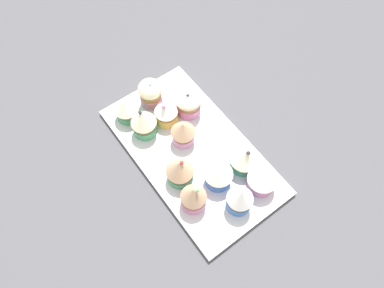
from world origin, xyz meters
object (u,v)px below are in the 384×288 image
cupcake_11 (263,179)px  cupcake_7 (220,173)px  cupcake_1 (144,122)px  cupcake_8 (240,198)px  baking_tray (192,151)px  cupcake_3 (193,197)px  cupcake_5 (166,113)px  cupcake_10 (245,158)px  cupcake_6 (182,132)px  cupcake_4 (150,93)px  cupcake_2 (180,170)px  cupcake_9 (189,103)px  cupcake_0 (126,109)px

cupcake_11 → cupcake_7: bearing=-135.3°
cupcake_1 → cupcake_8: size_ratio=0.98×
baking_tray → cupcake_1: 13.31cm
cupcake_3 → cupcake_7: size_ratio=1.19×
baking_tray → cupcake_5: 11.24cm
cupcake_1 → cupcake_10: cupcake_1 is taller
cupcake_6 → baking_tray: bearing=4.3°
baking_tray → cupcake_1: (-10.93, -6.05, 4.61)cm
cupcake_4 → cupcake_11: 34.33cm
baking_tray → cupcake_3: size_ratio=5.61×
baking_tray → cupcake_7: cupcake_7 is taller
cupcake_5 → cupcake_6: size_ratio=0.98×
cupcake_1 → cupcake_2: (15.03, -0.32, -0.03)cm
cupcake_9 → cupcake_1: bearing=-96.5°
cupcake_8 → cupcake_11: 6.96cm
cupcake_3 → cupcake_11: size_ratio=1.14×
cupcake_1 → cupcake_3: 21.71cm
cupcake_10 → cupcake_8: bearing=-46.1°
cupcake_0 → cupcake_4: size_ratio=0.83×
cupcake_3 → cupcake_8: (6.21, 7.61, 0.26)cm
cupcake_4 → cupcake_9: 9.90cm
cupcake_6 → cupcake_10: bearing=28.0°
cupcake_3 → cupcake_5: 22.47cm
cupcake_2 → cupcake_4: size_ratio=1.02×
cupcake_4 → cupcake_10: (27.46, 7.25, -0.00)cm
baking_tray → cupcake_9: size_ratio=6.72×
cupcake_0 → cupcake_11: bearing=22.9°
cupcake_5 → cupcake_6: bearing=-1.0°
cupcake_2 → cupcake_10: size_ratio=1.04×
cupcake_6 → cupcake_8: (20.39, 0.32, 0.39)cm
cupcake_7 → cupcake_1: bearing=-162.5°
baking_tray → cupcake_11: cupcake_11 is taller
cupcake_6 → cupcake_8: bearing=0.9°
cupcake_0 → cupcake_11: cupcake_11 is taller
cupcake_0 → cupcake_11: size_ratio=0.92×
cupcake_2 → cupcake_9: size_ratio=1.18×
baking_tray → cupcake_6: 5.63cm
cupcake_8 → cupcake_0: bearing=-168.0°
cupcake_2 → cupcake_10: 14.73cm
cupcake_7 → baking_tray: bearing=-177.3°
cupcake_2 → cupcake_9: 18.45cm
cupcake_0 → cupcake_2: cupcake_2 is taller
cupcake_4 → cupcake_2: bearing=-16.1°
cupcake_8 → cupcake_7: bearing=176.8°
cupcake_4 → cupcake_5: bearing=0.7°
cupcake_3 → cupcake_6: (-14.18, 7.29, -0.13)cm
cupcake_7 → cupcake_10: (0.46, 6.56, 0.38)cm
cupcake_11 → cupcake_2: bearing=-132.5°
cupcake_4 → cupcake_6: (13.77, -0.04, -0.09)cm
cupcake_8 → cupcake_10: cupcake_8 is taller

